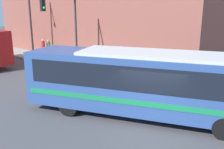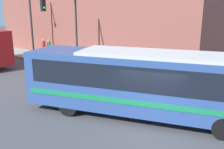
{
  "view_description": "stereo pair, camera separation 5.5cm",
  "coord_description": "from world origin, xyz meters",
  "px_view_note": "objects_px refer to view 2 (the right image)",
  "views": [
    {
      "loc": [
        -8.52,
        -4.74,
        4.96
      ],
      "look_at": [
        1.9,
        3.77,
        1.31
      ],
      "focal_mm": 40.0,
      "sensor_mm": 36.0,
      "label": 1
    },
    {
      "loc": [
        -8.49,
        -4.78,
        4.96
      ],
      "look_at": [
        1.9,
        3.77,
        1.31
      ],
      "focal_mm": 40.0,
      "sensor_mm": 36.0,
      "label": 2
    }
  ],
  "objects_px": {
    "fire_hydrant": "(137,75)",
    "pedestrian_near_corner": "(49,48)",
    "parking_meter": "(91,59)",
    "street_lamp": "(27,14)",
    "pedestrian_mid_block": "(44,48)",
    "traffic_light_pole": "(65,21)",
    "city_bus": "(149,81)"
  },
  "relations": [
    {
      "from": "fire_hydrant",
      "to": "street_lamp",
      "type": "xyz_separation_m",
      "value": [
        -0.13,
        12.39,
        3.74
      ]
    },
    {
      "from": "fire_hydrant",
      "to": "pedestrian_mid_block",
      "type": "distance_m",
      "value": 11.16
    },
    {
      "from": "city_bus",
      "to": "pedestrian_mid_block",
      "type": "bearing_deg",
      "value": 51.7
    },
    {
      "from": "city_bus",
      "to": "pedestrian_mid_block",
      "type": "height_order",
      "value": "city_bus"
    },
    {
      "from": "city_bus",
      "to": "fire_hydrant",
      "type": "bearing_deg",
      "value": 19.16
    },
    {
      "from": "street_lamp",
      "to": "pedestrian_mid_block",
      "type": "relative_size",
      "value": 3.72
    },
    {
      "from": "city_bus",
      "to": "traffic_light_pole",
      "type": "xyz_separation_m",
      "value": [
        3.26,
        9.45,
        2.21
      ]
    },
    {
      "from": "fire_hydrant",
      "to": "pedestrian_near_corner",
      "type": "xyz_separation_m",
      "value": [
        1.06,
        10.96,
        0.52
      ]
    },
    {
      "from": "fire_hydrant",
      "to": "pedestrian_mid_block",
      "type": "relative_size",
      "value": 0.41
    },
    {
      "from": "fire_hydrant",
      "to": "pedestrian_mid_block",
      "type": "xyz_separation_m",
      "value": [
        0.57,
        11.14,
        0.57
      ]
    },
    {
      "from": "fire_hydrant",
      "to": "traffic_light_pole",
      "type": "height_order",
      "value": "traffic_light_pole"
    },
    {
      "from": "fire_hydrant",
      "to": "street_lamp",
      "type": "height_order",
      "value": "street_lamp"
    },
    {
      "from": "pedestrian_mid_block",
      "to": "fire_hydrant",
      "type": "bearing_deg",
      "value": -92.95
    },
    {
      "from": "traffic_light_pole",
      "to": "pedestrian_mid_block",
      "type": "relative_size",
      "value": 3.01
    },
    {
      "from": "city_bus",
      "to": "traffic_light_pole",
      "type": "height_order",
      "value": "traffic_light_pole"
    },
    {
      "from": "street_lamp",
      "to": "pedestrian_mid_block",
      "type": "xyz_separation_m",
      "value": [
        0.71,
        -1.26,
        -3.17
      ]
    },
    {
      "from": "fire_hydrant",
      "to": "traffic_light_pole",
      "type": "xyz_separation_m",
      "value": [
        -0.94,
        6.01,
        3.41
      ]
    },
    {
      "from": "city_bus",
      "to": "pedestrian_near_corner",
      "type": "distance_m",
      "value": 15.35
    },
    {
      "from": "city_bus",
      "to": "street_lamp",
      "type": "xyz_separation_m",
      "value": [
        4.07,
        15.84,
        2.54
      ]
    },
    {
      "from": "traffic_light_pole",
      "to": "pedestrian_mid_block",
      "type": "distance_m",
      "value": 6.05
    },
    {
      "from": "fire_hydrant",
      "to": "traffic_light_pole",
      "type": "relative_size",
      "value": 0.14
    },
    {
      "from": "traffic_light_pole",
      "to": "street_lamp",
      "type": "bearing_deg",
      "value": 82.76
    },
    {
      "from": "parking_meter",
      "to": "street_lamp",
      "type": "bearing_deg",
      "value": 90.93
    },
    {
      "from": "pedestrian_near_corner",
      "to": "fire_hydrant",
      "type": "bearing_deg",
      "value": -95.54
    },
    {
      "from": "city_bus",
      "to": "pedestrian_near_corner",
      "type": "bearing_deg",
      "value": 49.76
    },
    {
      "from": "city_bus",
      "to": "pedestrian_mid_block",
      "type": "relative_size",
      "value": 6.31
    },
    {
      "from": "parking_meter",
      "to": "pedestrian_mid_block",
      "type": "relative_size",
      "value": 0.74
    },
    {
      "from": "pedestrian_near_corner",
      "to": "pedestrian_mid_block",
      "type": "bearing_deg",
      "value": 160.38
    },
    {
      "from": "parking_meter",
      "to": "street_lamp",
      "type": "relative_size",
      "value": 0.2
    },
    {
      "from": "traffic_light_pole",
      "to": "street_lamp",
      "type": "relative_size",
      "value": 0.81
    },
    {
      "from": "parking_meter",
      "to": "pedestrian_mid_block",
      "type": "height_order",
      "value": "pedestrian_mid_block"
    },
    {
      "from": "traffic_light_pole",
      "to": "pedestrian_near_corner",
      "type": "xyz_separation_m",
      "value": [
        2.01,
        4.95,
        -2.9
      ]
    }
  ]
}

